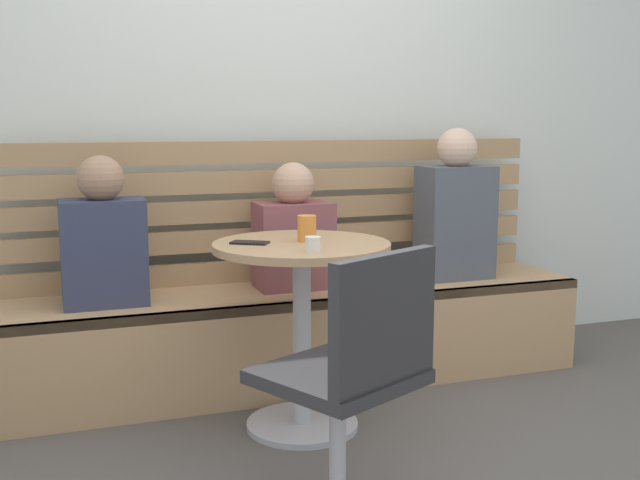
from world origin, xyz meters
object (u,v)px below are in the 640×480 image
at_px(white_chair, 354,383).
at_px(cup_espresso_small, 313,244).
at_px(person_adult, 455,212).
at_px(person_child_middle, 103,240).
at_px(cafe_table, 302,299).
at_px(person_child_left, 293,234).
at_px(phone_on_table, 250,243).
at_px(booth_bench, 294,336).
at_px(cup_tumbler_orange, 307,228).

xyz_separation_m(white_chair, cup_espresso_small, (0.08, 0.59, 0.30)).
relative_size(person_adult, person_child_middle, 1.17).
distance_m(cafe_table, white_chair, 0.82).
distance_m(white_chair, person_child_left, 1.40).
xyz_separation_m(person_child_left, phone_on_table, (-0.33, -0.51, 0.05)).
relative_size(person_child_middle, cup_espresso_small, 11.07).
xyz_separation_m(booth_bench, phone_on_table, (-0.32, -0.47, 0.52)).
height_order(cafe_table, person_adult, person_adult).
bearing_deg(person_child_left, cafe_table, -104.43).
distance_m(cup_espresso_small, cup_tumbler_orange, 0.24).
distance_m(cup_espresso_small, phone_on_table, 0.30).
bearing_deg(cup_tumbler_orange, booth_bench, 78.22).
distance_m(booth_bench, cup_tumbler_orange, 0.76).
height_order(person_child_left, phone_on_table, person_child_left).
bearing_deg(white_chair, cafe_table, 82.29).
xyz_separation_m(cafe_table, phone_on_table, (-0.19, 0.04, 0.23)).
relative_size(person_child_middle, phone_on_table, 4.43).
bearing_deg(cup_tumbler_orange, person_child_left, 77.93).
xyz_separation_m(cup_espresso_small, cup_tumbler_orange, (0.06, 0.24, 0.02)).
bearing_deg(person_child_middle, phone_on_table, -42.76).
bearing_deg(person_adult, person_child_middle, -179.90).
distance_m(cafe_table, person_adult, 1.10).
distance_m(person_child_middle, phone_on_table, 0.69).
bearing_deg(cup_espresso_small, phone_on_table, 122.78).
distance_m(person_child_left, cup_tumbler_orange, 0.55).
bearing_deg(white_chair, person_child_left, 79.54).
height_order(person_adult, person_child_middle, person_adult).
relative_size(booth_bench, person_child_left, 4.72).
height_order(white_chair, phone_on_table, white_chair).
bearing_deg(person_adult, booth_bench, 179.63).
bearing_deg(cup_tumbler_orange, person_child_middle, 146.26).
relative_size(person_adult, cup_tumbler_orange, 7.23).
xyz_separation_m(white_chair, person_child_middle, (-0.59, 1.31, 0.25)).
bearing_deg(cup_espresso_small, booth_bench, 77.67).
bearing_deg(booth_bench, phone_on_table, -124.32).
bearing_deg(cup_tumbler_orange, person_adult, 27.87).
bearing_deg(phone_on_table, cup_espresso_small, -114.68).
relative_size(person_adult, cup_espresso_small, 12.91).
xyz_separation_m(booth_bench, cup_tumbler_orange, (-0.10, -0.49, 0.57)).
bearing_deg(cup_tumbler_orange, cup_espresso_small, -103.47).
xyz_separation_m(white_chair, person_adult, (1.06, 1.31, 0.30)).
distance_m(cafe_table, cup_espresso_small, 0.33).
xyz_separation_m(white_chair, phone_on_table, (-0.08, 0.85, 0.28)).
bearing_deg(person_child_left, cup_tumbler_orange, -102.07).
xyz_separation_m(cafe_table, cup_espresso_small, (-0.03, -0.22, 0.25)).
xyz_separation_m(person_adult, phone_on_table, (-1.14, -0.47, -0.02)).
xyz_separation_m(person_child_middle, phone_on_table, (0.50, -0.47, 0.03)).
relative_size(cafe_table, person_adult, 1.02).
bearing_deg(booth_bench, cup_espresso_small, -102.33).
relative_size(booth_bench, white_chair, 3.18).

